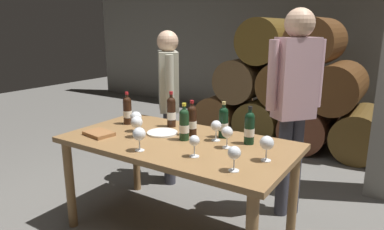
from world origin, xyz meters
name	(u,v)px	position (x,y,z in m)	size (l,w,h in m)	color
cellar_back_wall	(321,37)	(0.00, 4.20, 1.40)	(10.00, 0.24, 2.80)	slate
barrel_stack	(288,92)	(0.00, 2.60, 0.72)	(2.49, 0.90, 1.69)	brown
dining_table	(177,152)	(0.00, 0.00, 0.67)	(1.70, 0.90, 0.76)	olive
wine_bottle_0	(127,110)	(-0.62, 0.14, 0.88)	(0.07, 0.07, 0.28)	black
wine_bottle_1	(171,112)	(-0.25, 0.27, 0.89)	(0.07, 0.07, 0.30)	black
wine_bottle_2	(192,120)	(0.02, 0.16, 0.88)	(0.07, 0.07, 0.28)	black
wine_bottle_3	(249,128)	(0.47, 0.22, 0.88)	(0.07, 0.07, 0.27)	black
wine_bottle_4	(184,124)	(0.04, 0.04, 0.88)	(0.07, 0.07, 0.28)	#19381E
wine_bottle_5	(223,122)	(0.25, 0.25, 0.88)	(0.07, 0.07, 0.28)	black
wine_glass_0	(216,126)	(0.24, 0.15, 0.87)	(0.08, 0.08, 0.15)	white
wine_glass_1	(139,134)	(-0.09, -0.32, 0.87)	(0.09, 0.09, 0.16)	white
wine_glass_2	(267,143)	(0.70, -0.03, 0.87)	(0.09, 0.09, 0.16)	white
wine_glass_3	(234,154)	(0.60, -0.28, 0.87)	(0.08, 0.08, 0.15)	white
wine_glass_4	(136,118)	(-0.41, 0.01, 0.87)	(0.09, 0.09, 0.16)	white
wine_glass_5	(194,142)	(0.28, -0.21, 0.86)	(0.07, 0.07, 0.14)	white
wine_glass_6	(137,123)	(-0.30, -0.10, 0.87)	(0.09, 0.09, 0.16)	white
wine_glass_7	(227,133)	(0.38, 0.05, 0.87)	(0.08, 0.08, 0.15)	white
tasting_notebook	(99,134)	(-0.58, -0.23, 0.77)	(0.22, 0.16, 0.03)	#936038
serving_plate	(162,133)	(-0.19, 0.07, 0.77)	(0.24, 0.24, 0.01)	white
sommelier_presenting	(294,95)	(0.62, 0.75, 1.04)	(0.34, 0.40, 1.72)	#383842
taster_seated_left	(169,95)	(-0.61, 0.72, 0.92)	(0.35, 0.40, 1.54)	#383842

